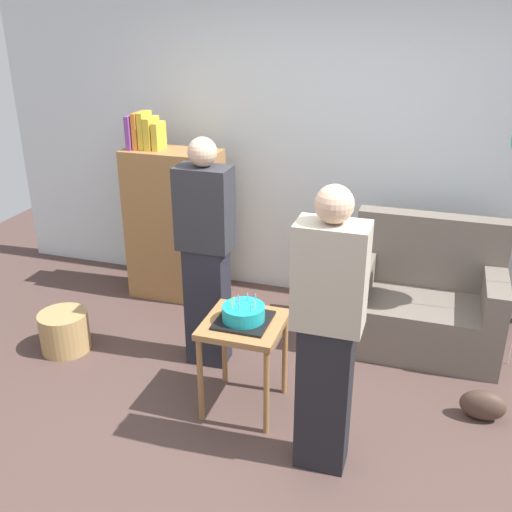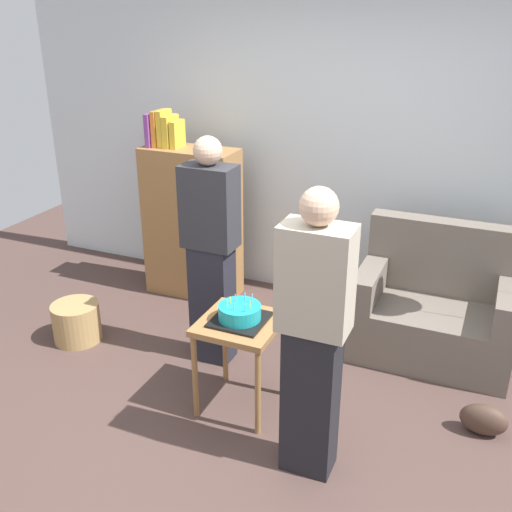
% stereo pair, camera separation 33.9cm
% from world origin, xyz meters
% --- Properties ---
extents(ground_plane, '(8.00, 8.00, 0.00)m').
position_xyz_m(ground_plane, '(0.00, 0.00, 0.00)').
color(ground_plane, '#4C3833').
extents(wall_back, '(6.00, 0.10, 2.70)m').
position_xyz_m(wall_back, '(0.00, 2.05, 1.35)').
color(wall_back, silver).
rests_on(wall_back, ground_plane).
extents(couch, '(1.10, 0.70, 0.96)m').
position_xyz_m(couch, '(0.88, 1.40, 0.34)').
color(couch, '#6B6056').
rests_on(couch, ground_plane).
extents(bookshelf, '(0.80, 0.36, 1.60)m').
position_xyz_m(bookshelf, '(-1.23, 1.59, 0.67)').
color(bookshelf, olive).
rests_on(bookshelf, ground_plane).
extents(side_table, '(0.48, 0.48, 0.62)m').
position_xyz_m(side_table, '(-0.16, 0.26, 0.52)').
color(side_table, olive).
rests_on(side_table, ground_plane).
extents(birthday_cake, '(0.32, 0.32, 0.16)m').
position_xyz_m(birthday_cake, '(-0.16, 0.26, 0.67)').
color(birthday_cake, black).
rests_on(birthday_cake, side_table).
extents(person_blowing_candles, '(0.36, 0.22, 1.63)m').
position_xyz_m(person_blowing_candles, '(-0.57, 0.69, 0.83)').
color(person_blowing_candles, '#23232D').
rests_on(person_blowing_candles, ground_plane).
extents(person_holding_cake, '(0.36, 0.22, 1.63)m').
position_xyz_m(person_holding_cake, '(0.42, -0.09, 0.83)').
color(person_holding_cake, black).
rests_on(person_holding_cake, ground_plane).
extents(wicker_basket, '(0.36, 0.36, 0.30)m').
position_xyz_m(wicker_basket, '(-1.65, 0.49, 0.15)').
color(wicker_basket, '#A88451').
rests_on(wicker_basket, ground_plane).
extents(handbag, '(0.28, 0.14, 0.20)m').
position_xyz_m(handbag, '(1.30, 0.58, 0.10)').
color(handbag, '#473328').
rests_on(handbag, ground_plane).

